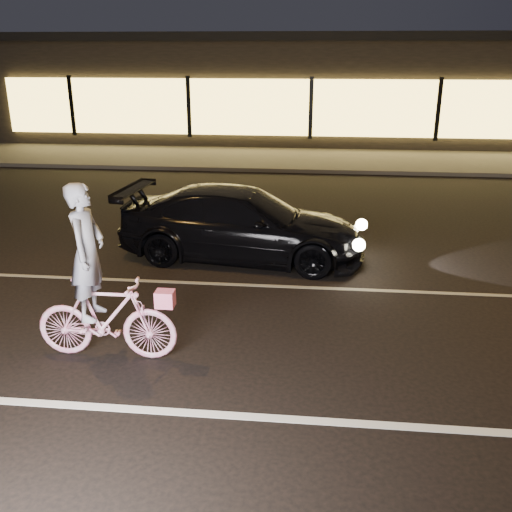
# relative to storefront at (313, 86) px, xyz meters

# --- Properties ---
(ground) EXTENTS (90.00, 90.00, 0.00)m
(ground) POSITION_rel_storefront_xyz_m (0.00, -18.97, -2.15)
(ground) COLOR black
(ground) RESTS_ON ground
(lane_stripe_near) EXTENTS (60.00, 0.12, 0.01)m
(lane_stripe_near) POSITION_rel_storefront_xyz_m (0.00, -20.47, -2.14)
(lane_stripe_near) COLOR silver
(lane_stripe_near) RESTS_ON ground
(lane_stripe_far) EXTENTS (60.00, 0.10, 0.01)m
(lane_stripe_far) POSITION_rel_storefront_xyz_m (0.00, -16.97, -2.14)
(lane_stripe_far) COLOR gray
(lane_stripe_far) RESTS_ON ground
(sidewalk) EXTENTS (30.00, 4.00, 0.12)m
(sidewalk) POSITION_rel_storefront_xyz_m (0.00, -5.97, -2.09)
(sidewalk) COLOR #383533
(sidewalk) RESTS_ON ground
(storefront) EXTENTS (25.40, 8.42, 4.20)m
(storefront) POSITION_rel_storefront_xyz_m (0.00, 0.00, 0.00)
(storefront) COLOR black
(storefront) RESTS_ON ground
(cyclist) EXTENTS (1.75, 0.60, 2.21)m
(cyclist) POSITION_rel_storefront_xyz_m (-2.27, -19.41, -1.36)
(cyclist) COLOR #E5438B
(cyclist) RESTS_ON ground
(sedan) EXTENTS (4.59, 2.26, 1.28)m
(sedan) POSITION_rel_storefront_xyz_m (-1.04, -15.66, -1.51)
(sedan) COLOR black
(sedan) RESTS_ON ground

